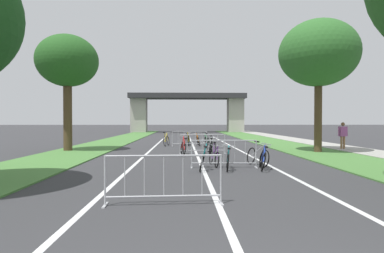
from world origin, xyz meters
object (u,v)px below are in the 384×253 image
at_px(crowd_barrier_second, 224,154).
at_px(bicycle_black_2, 211,147).
at_px(crowd_barrier_third, 203,144).
at_px(bicycle_blue_5, 263,159).
at_px(bicycle_red_6, 183,148).
at_px(bicycle_silver_8, 258,156).
at_px(bicycle_white_9, 211,146).
at_px(pedestrian_strolling, 343,133).
at_px(bicycle_orange_3, 198,140).
at_px(bicycle_teal_11, 228,160).
at_px(crowd_barrier_nearest, 164,180).
at_px(bicycle_purple_7, 214,157).
at_px(bicycle_yellow_10, 189,140).
at_px(tree_left_oak_near, 67,62).
at_px(bicycle_yellow_0, 166,140).
at_px(bicycle_green_4, 207,141).
at_px(tree_right_cypress_far, 318,54).
at_px(crowd_barrier_fourth, 190,139).
at_px(bicycle_teal_1, 203,160).

distance_m(crowd_barrier_second, bicycle_black_2, 4.83).
distance_m(crowd_barrier_third, bicycle_blue_5, 5.95).
bearing_deg(bicycle_red_6, bicycle_silver_8, -63.16).
height_order(bicycle_white_9, pedestrian_strolling, pedestrian_strolling).
distance_m(bicycle_orange_3, bicycle_red_6, 6.40).
xyz_separation_m(crowd_barrier_third, bicycle_teal_11, (0.55, -5.72, -0.17)).
distance_m(crowd_barrier_nearest, bicycle_black_2, 10.24).
bearing_deg(bicycle_purple_7, bicycle_blue_5, 142.76).
distance_m(bicycle_black_2, bicycle_yellow_10, 6.17).
bearing_deg(tree_left_oak_near, bicycle_blue_5, -37.29).
bearing_deg(bicycle_yellow_0, bicycle_green_4, 10.23).
height_order(bicycle_purple_7, bicycle_teal_11, bicycle_purple_7).
distance_m(tree_right_cypress_far, bicycle_green_4, 9.31).
height_order(bicycle_purple_7, pedestrian_strolling, pedestrian_strolling).
height_order(bicycle_red_6, bicycle_teal_11, bicycle_red_6).
xyz_separation_m(crowd_barrier_second, bicycle_silver_8, (1.38, 0.44, -0.14)).
bearing_deg(crowd_barrier_second, bicycle_purple_7, 118.61).
distance_m(crowd_barrier_nearest, crowd_barrier_second, 5.58).
relative_size(crowd_barrier_fourth, bicycle_yellow_10, 1.50).
bearing_deg(tree_right_cypress_far, crowd_barrier_nearest, -126.06).
bearing_deg(pedestrian_strolling, crowd_barrier_nearest, 40.44).
bearing_deg(bicycle_blue_5, crowd_barrier_nearest, -114.52).
xyz_separation_m(crowd_barrier_nearest, crowd_barrier_third, (1.47, 10.47, 0.00)).
xyz_separation_m(tree_left_oak_near, crowd_barrier_third, (7.75, -1.64, -4.65)).
distance_m(bicycle_black_2, bicycle_red_6, 1.45).
height_order(bicycle_black_2, pedestrian_strolling, pedestrian_strolling).
bearing_deg(pedestrian_strolling, bicycle_green_4, -35.02).
distance_m(bicycle_silver_8, bicycle_teal_11, 1.59).
height_order(bicycle_yellow_0, pedestrian_strolling, pedestrian_strolling).
bearing_deg(bicycle_purple_7, bicycle_green_4, -99.51).
height_order(tree_right_cypress_far, bicycle_blue_5, tree_right_cypress_far).
height_order(bicycle_blue_5, bicycle_teal_11, bicycle_blue_5).
relative_size(crowd_barrier_fourth, bicycle_purple_7, 1.52).
bearing_deg(bicycle_blue_5, bicycle_purple_7, 159.27).
relative_size(tree_left_oak_near, bicycle_red_6, 4.04).
relative_size(crowd_barrier_nearest, bicycle_black_2, 1.56).
distance_m(crowd_barrier_fourth, bicycle_silver_8, 10.32).
xyz_separation_m(crowd_barrier_fourth, bicycle_blue_5, (2.42, -10.89, -0.15)).
xyz_separation_m(bicycle_yellow_0, bicycle_teal_1, (1.89, -11.26, -0.03)).
height_order(bicycle_teal_11, pedestrian_strolling, pedestrian_strolling).
height_order(bicycle_yellow_0, bicycle_red_6, bicycle_red_6).
height_order(crowd_barrier_fourth, bicycle_white_9, crowd_barrier_fourth).
relative_size(crowd_barrier_fourth, bicycle_white_9, 1.50).
xyz_separation_m(tree_right_cypress_far, bicycle_orange_3, (-6.42, 5.37, -5.11)).
xyz_separation_m(bicycle_purple_7, bicycle_teal_11, (0.39, -1.05, -0.00)).
height_order(bicycle_red_6, bicycle_silver_8, bicycle_red_6).
bearing_deg(tree_left_oak_near, tree_right_cypress_far, -5.03).
bearing_deg(tree_right_cypress_far, bicycle_teal_11, -133.97).
xyz_separation_m(bicycle_yellow_0, bicycle_purple_7, (2.40, -10.30, -0.03)).
bearing_deg(bicycle_orange_3, bicycle_purple_7, -91.93).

